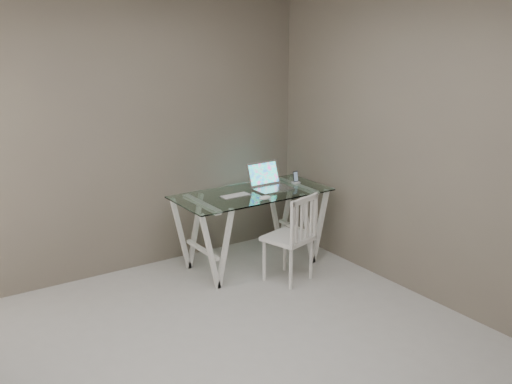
% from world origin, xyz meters
% --- Properties ---
extents(room, '(4.50, 4.52, 2.71)m').
position_xyz_m(room, '(-0.06, 0.02, 1.72)').
color(room, '#ACA9A5').
rests_on(room, ground).
extents(desk, '(1.50, 0.70, 0.75)m').
position_xyz_m(desk, '(1.13, 1.65, 0.38)').
color(desk, silver).
rests_on(desk, ground).
extents(chair, '(0.47, 0.47, 0.84)m').
position_xyz_m(chair, '(1.24, 1.11, 0.46)').
color(chair, silver).
rests_on(chair, ground).
extents(laptop, '(0.36, 0.33, 0.24)m').
position_xyz_m(laptop, '(1.36, 1.69, 0.80)').
color(laptop, silver).
rests_on(laptop, desk).
extents(keyboard, '(0.29, 0.12, 0.01)m').
position_xyz_m(keyboard, '(0.94, 1.64, 0.75)').
color(keyboard, silver).
rests_on(keyboard, desk).
extents(mouse, '(0.12, 0.07, 0.04)m').
position_xyz_m(mouse, '(1.11, 1.39, 0.77)').
color(mouse, white).
rests_on(mouse, desk).
extents(phone_dock, '(0.07, 0.07, 0.12)m').
position_xyz_m(phone_dock, '(1.69, 1.69, 0.78)').
color(phone_dock, white).
rests_on(phone_dock, desk).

